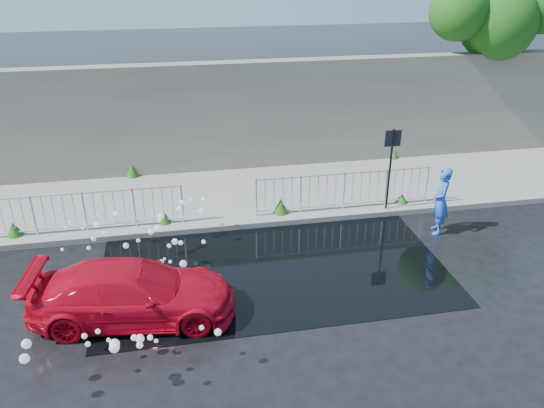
{
  "coord_description": "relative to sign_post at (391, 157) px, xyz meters",
  "views": [
    {
      "loc": [
        -1.53,
        -9.62,
        6.79
      ],
      "look_at": [
        0.73,
        2.26,
        1.0
      ],
      "focal_mm": 35.0,
      "sensor_mm": 36.0,
      "label": 1
    }
  ],
  "objects": [
    {
      "name": "ground",
      "position": [
        -4.2,
        -3.1,
        -1.72
      ],
      "size": [
        90.0,
        90.0,
        0.0
      ],
      "primitive_type": "plane",
      "color": "black",
      "rests_on": "ground"
    },
    {
      "name": "pavement",
      "position": [
        -4.2,
        1.9,
        -1.65
      ],
      "size": [
        30.0,
        4.0,
        0.15
      ],
      "primitive_type": "cube",
      "color": "slate",
      "rests_on": "ground"
    },
    {
      "name": "curb",
      "position": [
        -4.2,
        -0.1,
        -1.64
      ],
      "size": [
        30.0,
        0.25,
        0.16
      ],
      "primitive_type": "cube",
      "color": "slate",
      "rests_on": "ground"
    },
    {
      "name": "retaining_wall",
      "position": [
        -4.2,
        4.1,
        0.18
      ],
      "size": [
        30.0,
        0.6,
        3.5
      ],
      "primitive_type": "cube",
      "color": "#676157",
      "rests_on": "pavement"
    },
    {
      "name": "puddle",
      "position": [
        -3.7,
        -2.1,
        -1.72
      ],
      "size": [
        8.0,
        5.0,
        0.01
      ],
      "primitive_type": "cube",
      "color": "black",
      "rests_on": "ground"
    },
    {
      "name": "sign_post",
      "position": [
        0.0,
        0.0,
        0.0
      ],
      "size": [
        0.45,
        0.06,
        2.5
      ],
      "color": "black",
      "rests_on": "ground"
    },
    {
      "name": "tree",
      "position": [
        5.35,
        4.32,
        3.08
      ],
      "size": [
        5.01,
        2.59,
        6.23
      ],
      "color": "#332114",
      "rests_on": "ground"
    },
    {
      "name": "railing_left",
      "position": [
        -8.2,
        0.25,
        -0.99
      ],
      "size": [
        5.05,
        0.05,
        1.1
      ],
      "color": "silver",
      "rests_on": "pavement"
    },
    {
      "name": "railing_right",
      "position": [
        -1.2,
        0.25,
        -0.99
      ],
      "size": [
        5.05,
        0.05,
        1.1
      ],
      "color": "silver",
      "rests_on": "pavement"
    },
    {
      "name": "weeds",
      "position": [
        -4.72,
        1.42,
        -1.39
      ],
      "size": [
        12.17,
        3.93,
        0.43
      ],
      "color": "#1E4A13",
      "rests_on": "pavement"
    },
    {
      "name": "water_spray",
      "position": [
        -6.8,
        -2.77,
        -1.01
      ],
      "size": [
        3.41,
        5.69,
        1.03
      ],
      "color": "white",
      "rests_on": "ground"
    },
    {
      "name": "red_car",
      "position": [
        -6.82,
        -3.54,
        -1.13
      ],
      "size": [
        4.25,
        2.13,
        1.18
      ],
      "primitive_type": "imported",
      "rotation": [
        0.0,
        0.0,
        1.45
      ],
      "color": "red",
      "rests_on": "ground"
    },
    {
      "name": "person",
      "position": [
        0.92,
        -1.3,
        -0.81
      ],
      "size": [
        0.63,
        0.77,
        1.82
      ],
      "primitive_type": "imported",
      "rotation": [
        0.0,
        0.0,
        -1.9
      ],
      "color": "blue",
      "rests_on": "ground"
    }
  ]
}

